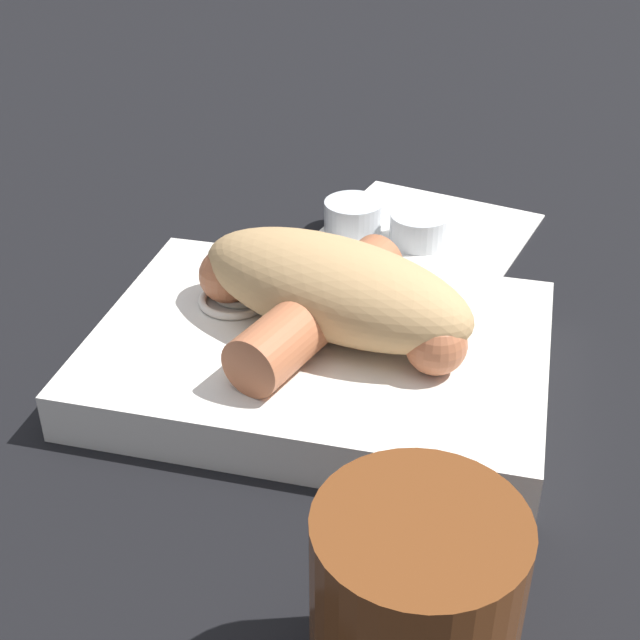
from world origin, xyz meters
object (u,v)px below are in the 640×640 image
sausage (325,308)px  condiment_cup_far (353,218)px  drink_glass (414,612)px  bread_roll (333,287)px  condiment_cup_near (419,231)px  food_tray (320,356)px

sausage → condiment_cup_far: sausage is taller
condiment_cup_far → drink_glass: drink_glass is taller
bread_roll → condiment_cup_near: bread_roll is taller
bread_roll → sausage: 0.01m
food_tray → drink_glass: (0.08, -0.20, 0.03)m
food_tray → drink_glass: drink_glass is taller
condiment_cup_far → drink_glass: bearing=-74.8°
bread_roll → condiment_cup_near: size_ratio=4.13×
food_tray → condiment_cup_far: 0.19m
sausage → drink_glass: size_ratio=1.82×
bread_roll → drink_glass: 0.22m
bread_roll → condiment_cup_near: bearing=81.4°
sausage → drink_glass: 0.22m
condiment_cup_far → food_tray: bearing=-83.7°
sausage → condiment_cup_near: (0.03, 0.18, -0.04)m
drink_glass → condiment_cup_far: bearing=105.2°
condiment_cup_near → sausage: bearing=-99.3°
food_tray → drink_glass: bearing=-66.8°
food_tray → sausage: 0.03m
food_tray → condiment_cup_near: bearing=80.2°
bread_roll → condiment_cup_far: 0.19m
sausage → food_tray: bearing=-130.0°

